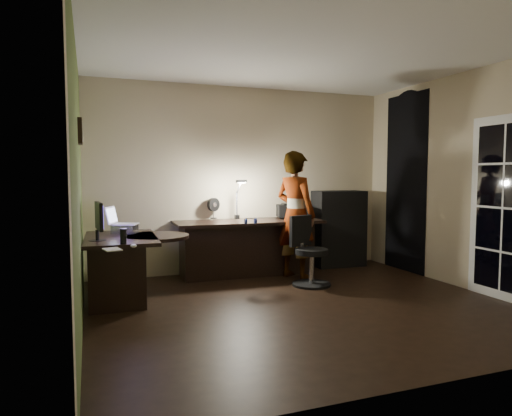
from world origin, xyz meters
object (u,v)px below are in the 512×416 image
object	(u,v)px
office_chair	(312,251)
monitor	(97,227)
desk_right	(249,248)
cabinet	(339,228)
desk_left	(121,268)
person	(296,215)

from	to	relation	value
office_chair	monitor	bearing A→B (deg)	161.98
desk_right	cabinet	distance (m)	1.56
desk_left	desk_right	bearing A→B (deg)	23.53
desk_left	monitor	xyz separation A→B (m)	(-0.25, -0.21, 0.50)
cabinet	person	distance (m)	1.15
desk_right	person	size ratio (longest dim) A/B	1.19
desk_right	cabinet	xyz separation A→B (m)	(1.54, 0.15, 0.20)
desk_left	office_chair	xyz separation A→B (m)	(2.34, -0.15, 0.08)
desk_left	desk_right	xyz separation A→B (m)	(1.78, 0.70, 0.03)
desk_right	person	xyz separation A→B (m)	(0.55, -0.36, 0.48)
desk_left	person	bearing A→B (deg)	10.26
office_chair	person	bearing A→B (deg)	71.02
cabinet	desk_left	bearing A→B (deg)	-163.58
cabinet	person	xyz separation A→B (m)	(-0.99, -0.51, 0.29)
person	office_chair	bearing A→B (deg)	155.90
desk_right	monitor	xyz separation A→B (m)	(-2.04, -0.92, 0.48)
cabinet	person	size ratio (longest dim) A/B	0.67
desk_left	cabinet	world-z (taller)	cabinet
desk_right	person	world-z (taller)	person
person	monitor	bearing A→B (deg)	77.34
desk_right	monitor	size ratio (longest dim) A/B	4.52
monitor	person	distance (m)	2.65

